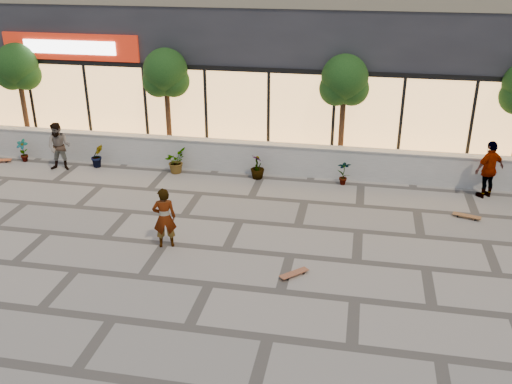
% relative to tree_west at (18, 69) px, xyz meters
% --- Properties ---
extents(ground, '(80.00, 80.00, 0.00)m').
position_rel_tree_west_xyz_m(ground, '(9.00, -7.70, -2.99)').
color(ground, gray).
rests_on(ground, ground).
extents(planter_wall, '(22.00, 0.42, 1.04)m').
position_rel_tree_west_xyz_m(planter_wall, '(9.00, -0.70, -2.46)').
color(planter_wall, silver).
rests_on(planter_wall, ground).
extents(retail_building, '(24.00, 9.17, 8.50)m').
position_rel_tree_west_xyz_m(retail_building, '(9.00, 4.79, 1.26)').
color(retail_building, '#24252A').
rests_on(retail_building, ground).
extents(shrub_a, '(0.43, 0.29, 0.81)m').
position_rel_tree_west_xyz_m(shrub_a, '(0.50, -1.25, -2.58)').
color(shrub_a, '#123711').
rests_on(shrub_a, ground).
extents(shrub_b, '(0.57, 0.57, 0.81)m').
position_rel_tree_west_xyz_m(shrub_b, '(3.30, -1.25, -2.58)').
color(shrub_b, '#123711').
rests_on(shrub_b, ground).
extents(shrub_c, '(0.68, 0.77, 0.81)m').
position_rel_tree_west_xyz_m(shrub_c, '(6.10, -1.25, -2.58)').
color(shrub_c, '#123711').
rests_on(shrub_c, ground).
extents(shrub_d, '(0.64, 0.64, 0.81)m').
position_rel_tree_west_xyz_m(shrub_d, '(8.90, -1.25, -2.58)').
color(shrub_d, '#123711').
rests_on(shrub_d, ground).
extents(shrub_e, '(0.46, 0.35, 0.81)m').
position_rel_tree_west_xyz_m(shrub_e, '(11.70, -1.25, -2.58)').
color(shrub_e, '#123711').
rests_on(shrub_e, ground).
extents(tree_west, '(1.60, 1.50, 3.92)m').
position_rel_tree_west_xyz_m(tree_west, '(0.00, 0.00, 0.00)').
color(tree_west, '#422A17').
rests_on(tree_west, ground).
extents(tree_midwest, '(1.60, 1.50, 3.92)m').
position_rel_tree_west_xyz_m(tree_midwest, '(5.50, 0.00, 0.00)').
color(tree_midwest, '#422A17').
rests_on(tree_midwest, ground).
extents(tree_mideast, '(1.60, 1.50, 3.92)m').
position_rel_tree_west_xyz_m(tree_mideast, '(11.50, 0.00, 0.00)').
color(tree_mideast, '#422A17').
rests_on(tree_mideast, ground).
extents(skater_center, '(0.68, 0.56, 1.60)m').
position_rel_tree_west_xyz_m(skater_center, '(7.46, -6.18, -2.19)').
color(skater_center, silver).
rests_on(skater_center, ground).
extents(skater_left, '(0.88, 0.73, 1.65)m').
position_rel_tree_west_xyz_m(skater_left, '(2.20, -1.73, -2.16)').
color(skater_left, '#8D885B').
rests_on(skater_left, ground).
extents(skater_right_near, '(1.10, 0.95, 1.78)m').
position_rel_tree_west_xyz_m(skater_right_near, '(16.00, -1.40, -2.10)').
color(skater_right_near, white).
rests_on(skater_right_near, ground).
extents(skateboard_center, '(0.67, 0.67, 0.09)m').
position_rel_tree_west_xyz_m(skateboard_center, '(10.85, -7.00, -2.91)').
color(skateboard_center, brown).
rests_on(skateboard_center, ground).
extents(skateboard_right_near, '(0.79, 0.41, 0.09)m').
position_rel_tree_west_xyz_m(skateboard_right_near, '(15.24, -3.07, -2.91)').
color(skateboard_right_near, brown).
rests_on(skateboard_right_near, ground).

